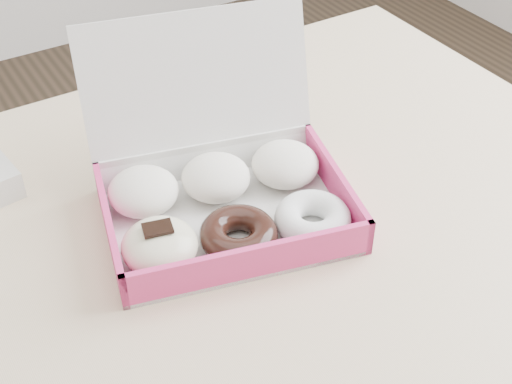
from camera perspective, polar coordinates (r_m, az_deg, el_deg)
table at (r=0.94m, az=-4.32°, el=-6.75°), size 1.20×0.80×0.75m
donut_box at (r=0.89m, az=-2.87°, el=0.03°), size 0.36×0.34×0.21m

